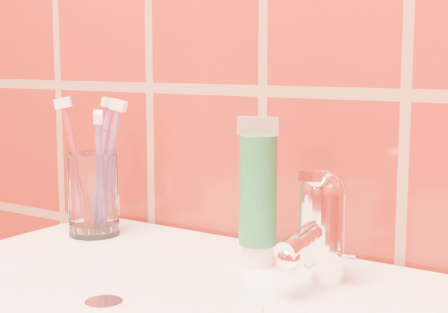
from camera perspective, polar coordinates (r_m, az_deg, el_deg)
The scene contains 7 objects.
glass_tumbler at distance 0.92m, azimuth -10.80°, elevation -3.09°, with size 0.07×0.07×0.11m, color white.
toothpaste_tube at distance 0.77m, azimuth 2.83°, elevation -3.36°, with size 0.05×0.04×0.17m.
faucet at distance 0.72m, azimuth 7.99°, elevation -5.44°, with size 0.05×0.11×0.12m.
toothbrush_0 at distance 0.91m, azimuth -12.02°, elevation -0.96°, with size 0.05×0.04×0.19m, color #A82424, non-canonical shape.
toothbrush_1 at distance 0.93m, azimuth -10.19°, elevation -0.79°, with size 0.04×0.05×0.19m, color #834391, non-canonical shape.
toothbrush_2 at distance 0.90m, azimuth -10.29°, elevation -1.55°, with size 0.05×0.05×0.17m, color #734390, non-canonical shape.
toothbrush_3 at distance 0.91m, azimuth -9.62°, elevation -0.97°, with size 0.06×0.03×0.19m, color #87489B, non-canonical shape.
Camera 1 is at (0.44, 0.46, 1.08)m, focal length 55.00 mm.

